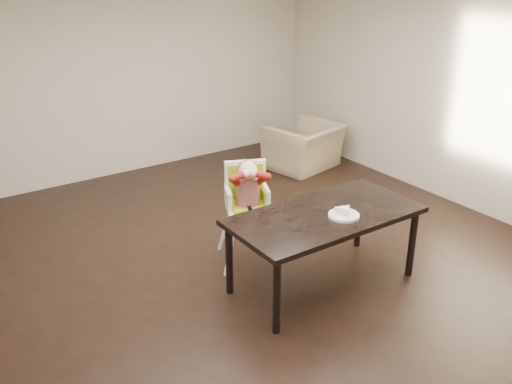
% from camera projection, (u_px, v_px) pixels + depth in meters
% --- Properties ---
extents(ground, '(7.00, 7.00, 0.00)m').
position_uv_depth(ground, '(268.00, 273.00, 5.72)').
color(ground, black).
rests_on(ground, ground).
extents(room_walls, '(6.02, 7.02, 2.71)m').
position_uv_depth(room_walls, '(270.00, 90.00, 4.99)').
color(room_walls, beige).
rests_on(room_walls, ground).
extents(dining_table, '(1.80, 0.90, 0.75)m').
position_uv_depth(dining_table, '(325.00, 221.00, 5.29)').
color(dining_table, black).
rests_on(dining_table, ground).
extents(high_chair, '(0.61, 0.61, 1.10)m').
position_uv_depth(high_chair, '(247.00, 190.00, 5.69)').
color(high_chair, white).
rests_on(high_chair, ground).
extents(plate, '(0.36, 0.36, 0.08)m').
position_uv_depth(plate, '(344.00, 214.00, 5.18)').
color(plate, white).
rests_on(plate, dining_table).
extents(armchair, '(1.13, 0.86, 0.88)m').
position_uv_depth(armchair, '(305.00, 139.00, 8.33)').
color(armchair, tan).
rests_on(armchair, ground).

